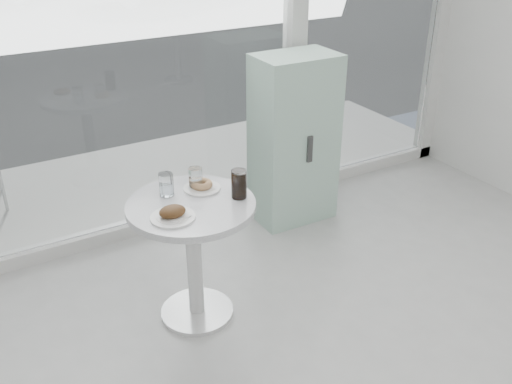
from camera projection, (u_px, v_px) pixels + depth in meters
main_table at (193, 237)px, 3.24m from camera, size 0.72×0.72×0.77m
patio_deck at (159, 176)px, 5.17m from camera, size 5.60×1.60×0.05m
mint_cabinet at (294, 140)px, 4.29m from camera, size 0.60×0.42×1.29m
plate_fritter at (173, 213)px, 2.98m from camera, size 0.24×0.24×0.07m
plate_donut at (202, 186)px, 3.28m from camera, size 0.21×0.21×0.05m
water_tumbler_a at (166, 186)px, 3.20m from camera, size 0.08×0.08×0.13m
water_tumbler_b at (196, 180)px, 3.27m from camera, size 0.08×0.08×0.13m
cola_glass at (239, 184)px, 3.17m from camera, size 0.09×0.09×0.17m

